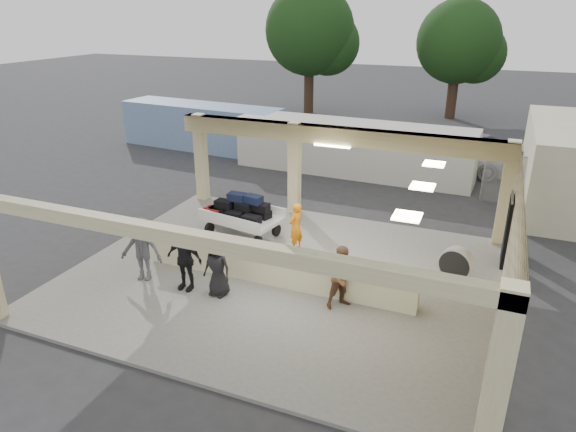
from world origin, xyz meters
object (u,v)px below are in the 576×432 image
at_px(baggage_handler, 296,227).
at_px(car_dark, 483,152).
at_px(passenger_d, 217,267).
at_px(container_white, 352,148).
at_px(passenger_b, 184,259).
at_px(container_blue, 202,126).
at_px(passenger_a, 343,277).
at_px(car_white_a, 525,162).
at_px(baggage_counter, 275,267).
at_px(drum_fan, 456,264).
at_px(passenger_c, 141,249).
at_px(luggage_cart, 241,213).

relative_size(baggage_handler, car_dark, 0.37).
distance_m(baggage_handler, passenger_d, 3.50).
bearing_deg(car_dark, baggage_handler, -172.32).
bearing_deg(container_white, passenger_b, -93.28).
bearing_deg(passenger_b, container_blue, 119.50).
xyz_separation_m(passenger_a, car_white_a, (4.56, 14.14, -0.23)).
distance_m(baggage_counter, baggage_handler, 2.22).
xyz_separation_m(drum_fan, car_white_a, (1.97, 11.73, 0.05)).
relative_size(passenger_b, container_white, 0.16).
xyz_separation_m(baggage_counter, car_dark, (4.78, 14.69, 0.13)).
bearing_deg(car_dark, passenger_b, -173.96).
relative_size(passenger_c, car_white_a, 0.38).
xyz_separation_m(baggage_handler, passenger_d, (-0.93, -3.37, 0.02)).
bearing_deg(passenger_a, car_white_a, 28.08).
bearing_deg(luggage_cart, container_white, 90.27).
height_order(baggage_handler, car_white_a, baggage_handler).
bearing_deg(passenger_b, baggage_counter, 30.23).
xyz_separation_m(luggage_cart, car_white_a, (9.09, 11.05, -0.17)).
distance_m(baggage_counter, passenger_b, 2.52).
distance_m(drum_fan, passenger_d, 6.64).
distance_m(luggage_cart, car_dark, 14.07).
height_order(luggage_cart, passenger_c, passenger_c).
xyz_separation_m(baggage_counter, container_blue, (-9.95, 12.58, 0.63)).
bearing_deg(passenger_d, container_blue, 127.87).
xyz_separation_m(drum_fan, passenger_b, (-6.86, -3.16, 0.33)).
relative_size(luggage_cart, car_dark, 0.64).
distance_m(passenger_a, passenger_c, 5.73).
relative_size(car_dark, container_blue, 0.46).
bearing_deg(container_blue, passenger_c, -60.56).
distance_m(drum_fan, container_white, 10.88).
height_order(luggage_cart, container_white, container_white).
bearing_deg(car_dark, baggage_counter, -168.48).
height_order(car_dark, container_blue, container_blue).
height_order(drum_fan, container_white, container_white).
bearing_deg(passenger_a, passenger_b, 145.90).
distance_m(drum_fan, passenger_a, 3.54).
distance_m(baggage_counter, container_blue, 16.05).
distance_m(passenger_c, container_blue, 15.26).
relative_size(baggage_handler, passenger_d, 0.98).
bearing_deg(passenger_a, container_blue, 88.65).
relative_size(baggage_counter, drum_fan, 7.58).
bearing_deg(car_dark, container_white, 150.98).
relative_size(drum_fan, container_white, 0.10).
height_order(passenger_a, passenger_c, passenger_c).
xyz_separation_m(passenger_d, container_white, (0.23, 12.38, 0.30)).
bearing_deg(car_white_a, baggage_handler, 137.27).
relative_size(passenger_b, car_dark, 0.42).
distance_m(baggage_handler, container_white, 9.04).
bearing_deg(baggage_counter, baggage_handler, 96.16).
distance_m(drum_fan, passenger_b, 7.56).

